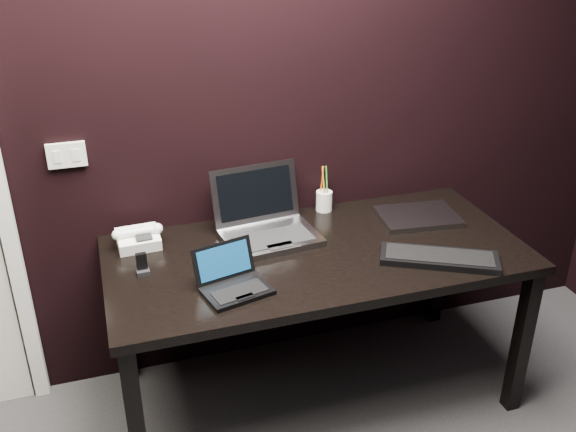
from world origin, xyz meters
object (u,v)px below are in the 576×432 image
object	(u,v)px
ext_keyboard	(439,258)
closed_laptop	(418,216)
pen_cup	(324,200)
netbook	(233,282)
mobile_phone	(142,266)
silver_laptop	(266,225)
desk	(317,267)
desk_phone	(138,238)

from	to	relation	value
ext_keyboard	closed_laptop	size ratio (longest dim) A/B	1.30
pen_cup	netbook	bearing A→B (deg)	-136.08
ext_keyboard	mobile_phone	distance (m)	1.16
silver_laptop	ext_keyboard	bearing A→B (deg)	-34.62
desk	mobile_phone	world-z (taller)	mobile_phone
closed_laptop	desk_phone	world-z (taller)	desk_phone
desk	ext_keyboard	bearing A→B (deg)	-27.46
mobile_phone	desk	bearing A→B (deg)	-2.84
ext_keyboard	mobile_phone	world-z (taller)	mobile_phone
netbook	closed_laptop	size ratio (longest dim) A/B	0.76
desk	desk_phone	bearing A→B (deg)	159.58
desk	netbook	bearing A→B (deg)	-155.28
desk	pen_cup	bearing A→B (deg)	65.56
desk_phone	mobile_phone	size ratio (longest dim) A/B	2.47
netbook	silver_laptop	xyz separation A→B (m)	(0.23, 0.37, 0.02)
mobile_phone	pen_cup	world-z (taller)	pen_cup
silver_laptop	pen_cup	world-z (taller)	silver_laptop
closed_laptop	pen_cup	bearing A→B (deg)	150.12
ext_keyboard	mobile_phone	bearing A→B (deg)	167.07
netbook	mobile_phone	size ratio (longest dim) A/B	3.34
netbook	closed_laptop	xyz separation A→B (m)	(0.92, 0.32, -0.02)
netbook	desk_phone	size ratio (longest dim) A/B	1.35
silver_laptop	closed_laptop	size ratio (longest dim) A/B	1.14
mobile_phone	pen_cup	size ratio (longest dim) A/B	0.39
desk_phone	mobile_phone	distance (m)	0.22
desk	pen_cup	xyz separation A→B (m)	(0.16, 0.35, 0.13)
desk	closed_laptop	size ratio (longest dim) A/B	4.60
silver_laptop	mobile_phone	distance (m)	0.56
closed_laptop	pen_cup	world-z (taller)	pen_cup
mobile_phone	pen_cup	bearing A→B (deg)	20.23
silver_laptop	desk_phone	distance (m)	0.53
desk	mobile_phone	size ratio (longest dim) A/B	20.19
netbook	desk	bearing A→B (deg)	24.72
ext_keyboard	closed_laptop	distance (m)	0.37
closed_laptop	ext_keyboard	bearing A→B (deg)	-105.07
mobile_phone	silver_laptop	bearing A→B (deg)	15.76
ext_keyboard	closed_laptop	bearing A→B (deg)	74.93
silver_laptop	closed_laptop	xyz separation A→B (m)	(0.69, -0.05, -0.04)
pen_cup	desk	bearing A→B (deg)	-114.44
desk_phone	mobile_phone	xyz separation A→B (m)	(-0.01, -0.22, -0.01)
silver_laptop	desk_phone	world-z (taller)	silver_laptop
silver_laptop	ext_keyboard	world-z (taller)	silver_laptop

